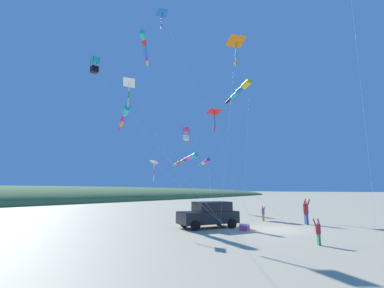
% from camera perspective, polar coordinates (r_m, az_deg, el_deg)
% --- Properties ---
extents(ground_plane, '(600.00, 600.00, 0.00)m').
position_cam_1_polar(ground_plane, '(20.93, 16.28, -16.59)').
color(ground_plane, '#C6B58C').
extents(parked_car, '(3.57, 4.67, 1.85)m').
position_cam_1_polar(parked_car, '(20.75, 3.55, -14.35)').
color(parked_car, black).
rests_on(parked_car, ground_plane).
extents(cooler_box, '(0.62, 0.42, 0.42)m').
position_cam_1_polar(cooler_box, '(19.80, 10.82, -16.60)').
color(cooler_box, '#EF4C93').
rests_on(cooler_box, ground_plane).
extents(person_adult_flyer, '(0.71, 0.70, 1.99)m').
position_cam_1_polar(person_adult_flyer, '(24.32, 22.56, -12.62)').
color(person_adult_flyer, '#335199').
rests_on(person_adult_flyer, ground_plane).
extents(person_child_green_jacket, '(0.30, 0.38, 1.26)m').
position_cam_1_polar(person_child_green_jacket, '(25.91, 14.55, -13.66)').
color(person_child_green_jacket, gold).
rests_on(person_child_green_jacket, ground_plane).
extents(person_child_grey_jacket, '(0.37, 0.30, 1.14)m').
position_cam_1_polar(person_child_grey_jacket, '(24.80, 7.08, -14.24)').
color(person_child_grey_jacket, silver).
rests_on(person_child_grey_jacket, ground_plane).
extents(person_bystander_far, '(0.44, 0.46, 1.27)m').
position_cam_1_polar(person_bystander_far, '(15.82, 24.70, -16.06)').
color(person_bystander_far, '#3D7F51').
rests_on(person_bystander_far, ground_plane).
extents(kite_delta_white_trailing, '(7.05, 6.18, 12.96)m').
position_cam_1_polar(kite_delta_white_trailing, '(35.54, 4.66, 6.66)').
color(kite_delta_white_trailing, red).
rests_on(kite_delta_white_trailing, ground_plane).
extents(kite_windsock_striped_overhead, '(11.39, 14.04, 6.73)m').
position_cam_1_polar(kite_windsock_striped_overhead, '(35.99, 2.78, -3.70)').
color(kite_windsock_striped_overhead, purple).
rests_on(kite_windsock_striped_overhead, ground_plane).
extents(kite_windsock_yellow_midlevel, '(15.47, 5.22, 20.63)m').
position_cam_1_polar(kite_windsock_yellow_midlevel, '(35.81, -9.86, 19.57)').
color(kite_windsock_yellow_midlevel, '#1EB7C6').
rests_on(kite_windsock_yellow_midlevel, ground_plane).
extents(kite_box_blue_topmost, '(13.13, 1.24, 10.81)m').
position_cam_1_polar(kite_box_blue_topmost, '(36.02, -1.23, 2.15)').
color(kite_box_blue_topmost, '#EF4C93').
rests_on(kite_box_blue_topmost, ground_plane).
extents(kite_windsock_long_streamer_left, '(8.88, 12.45, 18.38)m').
position_cam_1_polar(kite_windsock_long_streamer_left, '(42.04, 10.11, 11.16)').
color(kite_windsock_long_streamer_left, yellow).
rests_on(kite_windsock_long_streamer_left, ground_plane).
extents(kite_windsock_rainbow_low_near, '(6.81, 1.89, 5.92)m').
position_cam_1_polar(kite_windsock_rainbow_low_near, '(24.95, -0.95, -3.04)').
color(kite_windsock_rainbow_low_near, '#1EB7C6').
rests_on(kite_windsock_rainbow_low_near, ground_plane).
extents(kite_delta_teal_far_right, '(8.74, 1.46, 12.90)m').
position_cam_1_polar(kite_delta_teal_far_right, '(26.62, -12.75, 12.19)').
color(kite_delta_teal_far_right, white).
rests_on(kite_delta_teal_far_right, ground_plane).
extents(kite_box_checkered_midright, '(9.08, 4.48, 12.21)m').
position_cam_1_polar(kite_box_checkered_midright, '(21.76, -19.49, 15.15)').
color(kite_box_checkered_midright, '#1EB7C6').
rests_on(kite_box_checkered_midright, ground_plane).
extents(kite_delta_black_fish_shape, '(9.39, 1.69, 20.60)m').
position_cam_1_polar(kite_delta_black_fish_shape, '(30.72, -6.14, 25.29)').
color(kite_delta_black_fish_shape, blue).
rests_on(kite_delta_black_fish_shape, ground_plane).
extents(kite_delta_green_low_center, '(4.16, 9.64, 19.29)m').
position_cam_1_polar(kite_delta_green_low_center, '(32.47, 9.18, 20.15)').
color(kite_delta_green_low_center, orange).
rests_on(kite_delta_green_low_center, ground_plane).
extents(kite_delta_purple_drifting, '(5.91, 2.16, 4.79)m').
position_cam_1_polar(kite_delta_purple_drifting, '(18.95, -7.78, -3.79)').
color(kite_delta_purple_drifting, white).
rests_on(kite_delta_purple_drifting, ground_plane).
extents(kite_windsock_long_streamer_right, '(12.62, 7.06, 11.07)m').
position_cam_1_polar(kite_windsock_long_streamer_right, '(29.85, -13.95, 5.53)').
color(kite_windsock_long_streamer_right, '#1EB7C6').
rests_on(kite_windsock_long_streamer_right, ground_plane).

